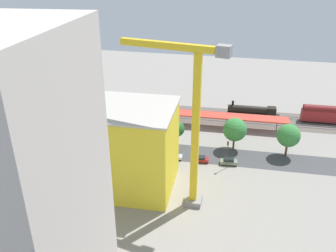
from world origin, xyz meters
TOP-DOWN VIEW (x-y plane):
  - ground_plane at (0.00, 0.00)m, footprint 200.89×200.89m
  - rail_bed at (0.00, -20.70)m, footprint 126.02×19.06m
  - street_asphalt at (0.00, 5.23)m, footprint 125.82×14.10m
  - track_rails at (0.00, -20.70)m, footprint 125.46×12.63m
  - platform_canopy_near at (0.54, -12.58)m, footprint 65.34×7.55m
  - locomotive at (-22.09, -23.68)m, footprint 16.68×3.23m
  - passenger_coach at (-44.77, -23.68)m, footprint 16.47×3.52m
  - parked_car_0 at (-16.33, 8.26)m, footprint 4.32×2.21m
  - parked_car_1 at (-9.32, 8.58)m, footprint 4.16×2.13m
  - parked_car_2 at (-2.41, 8.62)m, footprint 4.37×2.06m
  - parked_car_3 at (4.90, 8.75)m, footprint 4.08×1.79m
  - parked_car_4 at (12.07, 8.32)m, footprint 4.40×1.83m
  - construction_building at (15.27, 22.26)m, footprint 41.00×18.21m
  - construction_roof_slab at (15.27, 22.26)m, footprint 41.63×18.84m
  - tower_crane at (-9.09, 25.22)m, footprint 20.90×5.80m
  - box_truck_0 at (9.47, 9.11)m, footprint 8.29×2.45m
  - box_truck_1 at (11.54, 7.37)m, footprint 10.30×2.83m
  - street_tree_0 at (-30.47, 0.51)m, footprint 5.93×5.93m
  - street_tree_1 at (-16.96, -0.07)m, footprint 6.26×6.26m
  - street_tree_2 at (11.47, 0.49)m, footprint 4.88×4.88m
  - street_tree_3 at (-1.49, 0.77)m, footprint 4.33×4.33m
  - street_tree_4 at (31.72, 0.54)m, footprint 6.31×6.31m
  - traffic_light at (-15.85, 10.16)m, footprint 0.50×0.36m

SIDE VIEW (x-z plane):
  - ground_plane at x=0.00m, z-range 0.00..0.00m
  - rail_bed at x=0.00m, z-range 0.00..0.01m
  - street_asphalt at x=0.00m, z-range 0.00..0.01m
  - track_rails at x=0.00m, z-range 0.12..0.24m
  - parked_car_1 at x=-9.32m, z-range -0.08..1.47m
  - parked_car_2 at x=-2.41m, z-range -0.10..1.59m
  - parked_car_0 at x=-16.33m, z-range -0.11..1.66m
  - parked_car_4 at x=12.07m, z-range -0.09..1.65m
  - parked_car_3 at x=4.90m, z-range -0.10..1.72m
  - box_truck_0 at x=9.47m, z-range -0.03..3.43m
  - box_truck_1 at x=11.54m, z-range -0.02..3.46m
  - locomotive at x=-22.09m, z-range -0.71..4.20m
  - passenger_coach at x=-44.77m, z-range 0.15..5.86m
  - platform_canopy_near at x=0.54m, z-range 1.78..5.77m
  - street_tree_3 at x=-1.49m, z-range 1.26..8.18m
  - traffic_light at x=-15.85m, z-range 1.14..8.48m
  - street_tree_4 at x=31.72m, z-range 0.87..8.92m
  - street_tree_2 at x=11.47m, z-range 1.28..8.77m
  - street_tree_1 at x=-16.96m, z-range 1.32..10.24m
  - street_tree_0 at x=-30.47m, z-range 1.43..10.26m
  - construction_building at x=15.27m, z-range 0.00..18.52m
  - construction_roof_slab at x=15.27m, z-range 18.52..18.92m
  - tower_crane at x=-9.09m, z-range 2.33..35.82m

